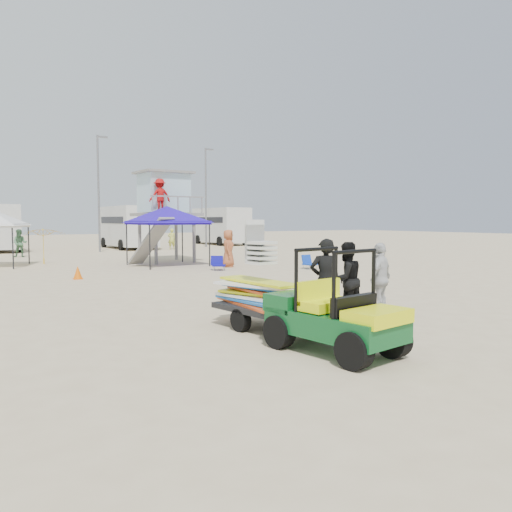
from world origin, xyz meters
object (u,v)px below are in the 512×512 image
man_left (325,281)px  canopy_blue (167,209)px  utility_cart (335,306)px  lifeguard_tower (164,196)px  surf_trailer (259,289)px

man_left → canopy_blue: 14.79m
utility_cart → lifeguard_tower: 19.33m
man_left → lifeguard_tower: lifeguard_tower is taller
man_left → lifeguard_tower: (3.04, 16.56, 2.55)m
utility_cart → surf_trailer: (0.00, 2.33, -0.00)m
utility_cart → canopy_blue: (3.88, 16.52, 1.93)m
surf_trailer → man_left: surf_trailer is taller
utility_cart → man_left: bearing=53.2°
surf_trailer → man_left: 1.55m
man_left → canopy_blue: (2.36, 14.49, 1.82)m
canopy_blue → utility_cart: bearing=-103.2°
man_left → lifeguard_tower: size_ratio=0.39×
surf_trailer → man_left: bearing=-11.2°
utility_cart → lifeguard_tower: size_ratio=0.52×
utility_cart → lifeguard_tower: (4.56, 18.59, 2.66)m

